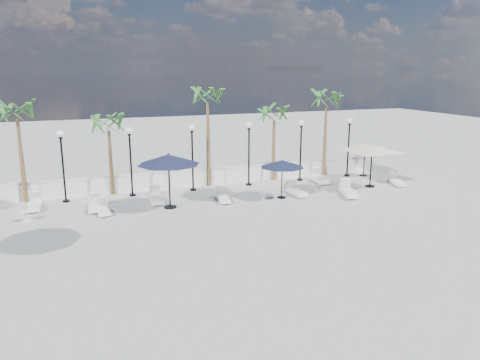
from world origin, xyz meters
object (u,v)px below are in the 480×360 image
object	(u,v)px
lounger_3	(223,197)
parasol_navy_right	(282,164)
lounger_2	(95,205)
parasol_cream_sq_b	(365,144)
lounger_0	(34,205)
lounger_8	(396,181)
lounger_7	(348,191)
lounger_5	(319,179)
parasol_navy_mid	(169,160)
lounger_1	(102,209)
parasol_cream_sq_a	(372,145)
lounger_6	(296,191)
lounger_4	(156,198)

from	to	relation	value
lounger_3	parasol_navy_right	distance (m)	3.66
lounger_2	parasol_cream_sq_b	bearing A→B (deg)	10.36
lounger_0	parasol_cream_sq_b	bearing A→B (deg)	3.41
lounger_8	lounger_7	bearing A→B (deg)	-145.13
lounger_2	parasol_navy_right	distance (m)	9.99
lounger_5	parasol_navy_mid	distance (m)	10.33
lounger_0	lounger_8	distance (m)	20.64
lounger_1	parasol_cream_sq_a	distance (m)	15.70
lounger_1	parasol_navy_right	size ratio (longest dim) A/B	0.70
lounger_6	parasol_cream_sq_b	distance (m)	7.32
lounger_4	parasol_navy_right	distance (m)	6.99
lounger_2	lounger_4	distance (m)	3.18
lounger_0	lounger_7	size ratio (longest dim) A/B	0.88
lounger_5	parasol_navy_right	xyz separation A→B (m)	(-3.72, -2.43, 1.65)
lounger_1	lounger_2	xyz separation A→B (m)	(-0.31, 0.78, 0.02)
parasol_navy_mid	parasol_cream_sq_b	world-z (taller)	parasol_navy_mid
lounger_7	lounger_0	bearing A→B (deg)	-172.82
lounger_5	parasol_cream_sq_a	bearing A→B (deg)	-33.99
lounger_2	parasol_cream_sq_a	xyz separation A→B (m)	(15.84, -0.90, 2.31)
parasol_navy_mid	lounger_6	bearing A→B (deg)	-0.61
lounger_0	parasol_navy_mid	distance (m)	7.20
lounger_1	parasol_cream_sq_a	size ratio (longest dim) A/B	0.30
lounger_7	parasol_cream_sq_a	world-z (taller)	parasol_cream_sq_a
lounger_8	parasol_navy_right	bearing A→B (deg)	-159.23
parasol_navy_mid	parasol_navy_right	xyz separation A→B (m)	(6.14, -0.32, -0.59)
lounger_4	parasol_cream_sq_a	xyz separation A→B (m)	(12.67, -1.21, 2.29)
lounger_1	parasol_navy_mid	size ratio (longest dim) A/B	0.54
lounger_0	lounger_4	bearing A→B (deg)	-6.61
lounger_1	parasol_navy_mid	bearing A→B (deg)	-7.73
lounger_2	lounger_6	size ratio (longest dim) A/B	1.00
lounger_2	lounger_4	world-z (taller)	lounger_4
lounger_2	lounger_1	bearing A→B (deg)	-63.79
lounger_5	parasol_navy_right	world-z (taller)	parasol_navy_right
lounger_2	parasol_navy_mid	world-z (taller)	parasol_navy_mid
parasol_cream_sq_a	lounger_3	bearing A→B (deg)	179.31
lounger_3	lounger_4	size ratio (longest dim) A/B	0.90
lounger_4	lounger_6	world-z (taller)	lounger_4
lounger_8	parasol_cream_sq_a	world-z (taller)	parasol_cream_sq_a
lounger_3	lounger_4	world-z (taller)	lounger_4
lounger_8	parasol_navy_mid	xyz separation A→B (m)	(-14.04, 0.07, 2.27)
lounger_5	parasol_navy_mid	world-z (taller)	parasol_navy_mid
parasol_navy_right	parasol_cream_sq_b	bearing A→B (deg)	22.19
lounger_2	lounger_6	xyz separation A→B (m)	(10.76, -1.04, 0.00)
lounger_8	parasol_navy_right	xyz separation A→B (m)	(-7.90, -0.26, 1.68)
lounger_1	parasol_navy_mid	world-z (taller)	parasol_navy_mid
lounger_1	lounger_4	bearing A→B (deg)	16.32
lounger_2	lounger_6	bearing A→B (deg)	-0.99
lounger_6	parasol_navy_mid	distance (m)	7.48
lounger_4	parasol_navy_mid	distance (m)	2.63
lounger_3	lounger_4	xyz separation A→B (m)	(-3.38, 1.09, 0.03)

